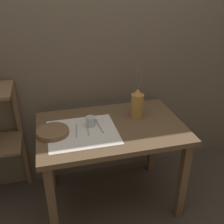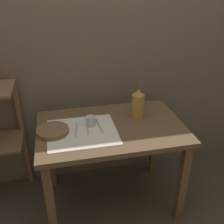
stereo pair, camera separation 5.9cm
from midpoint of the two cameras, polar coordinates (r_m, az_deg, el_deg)
name	(u,v)px [view 2 (the right image)]	position (r m, az deg, el deg)	size (l,w,h in m)	color
ground_plane	(111,199)	(2.50, 0.52, -18.42)	(12.00, 12.00, 0.00)	#473F35
stone_wall_back	(99,55)	(2.28, -2.08, 12.38)	(7.00, 0.06, 2.40)	#6B5E4C
wooden_table	(111,138)	(2.08, 0.60, -5.74)	(1.12, 0.73, 0.77)	brown
linen_cloth	(82,132)	(1.95, -5.64, -4.29)	(0.51, 0.45, 0.00)	white
pitcher_with_flowers	(138,104)	(2.11, 6.47, 1.68)	(0.10, 0.10, 0.45)	#B7843D
wooden_bowl	(53,131)	(1.96, -11.96, -4.07)	(0.23, 0.23, 0.04)	brown
glass_tumbler_near	(90,121)	(2.00, -3.87, -1.99)	(0.07, 0.07, 0.08)	silver
spoon_inner	(61,127)	(2.02, -10.24, -3.34)	(0.05, 0.20, 0.02)	#A8A8AD
fork_inner	(76,130)	(1.98, -6.94, -3.85)	(0.04, 0.19, 0.00)	#A8A8AD
knife_center	(87,128)	(1.99, -4.53, -3.49)	(0.03, 0.19, 0.00)	#A8A8AD
spoon_outer	(97,123)	(2.05, -2.37, -2.31)	(0.04, 0.20, 0.02)	#A8A8AD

